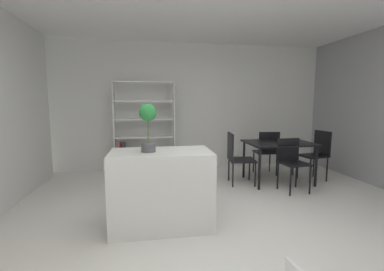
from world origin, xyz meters
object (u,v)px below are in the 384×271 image
(open_bookshelf, at_px, (142,132))
(dining_chair_island_side, at_px, (236,154))
(dining_table, at_px, (279,146))
(dining_chair_near, at_px, (291,159))
(kitchen_island, at_px, (161,189))
(dining_chair_window_side, at_px, (317,151))
(dining_chair_far, at_px, (267,149))
(potted_plant_on_island, at_px, (148,122))

(open_bookshelf, bearing_deg, dining_chair_island_side, -32.31)
(dining_table, relative_size, dining_chair_island_side, 1.25)
(dining_table, xyz_separation_m, dining_chair_near, (-0.01, -0.47, -0.14))
(kitchen_island, bearing_deg, dining_chair_window_side, 25.55)
(kitchen_island, distance_m, dining_chair_far, 2.93)
(open_bookshelf, height_order, dining_chair_near, open_bookshelf)
(dining_chair_near, bearing_deg, dining_chair_far, 84.97)
(dining_table, height_order, dining_chair_far, dining_chair_far)
(dining_table, distance_m, dining_chair_far, 0.48)
(dining_table, distance_m, dining_chair_island_side, 0.82)
(kitchen_island, distance_m, dining_chair_window_side, 3.37)
(dining_table, xyz_separation_m, dining_chair_window_side, (0.81, 0.01, -0.12))
(open_bookshelf, relative_size, dining_chair_near, 2.18)
(dining_chair_island_side, bearing_deg, dining_table, -83.99)
(dining_table, xyz_separation_m, dining_chair_far, (-0.01, 0.46, -0.14))
(potted_plant_on_island, bearing_deg, dining_chair_island_side, 43.09)
(open_bookshelf, relative_size, dining_table, 1.62)
(open_bookshelf, distance_m, dining_chair_window_side, 3.50)
(open_bookshelf, xyz_separation_m, dining_chair_near, (2.50, -1.55, -0.32))
(kitchen_island, relative_size, open_bookshelf, 0.62)
(kitchen_island, bearing_deg, open_bookshelf, 96.31)
(dining_chair_far, bearing_deg, dining_chair_island_side, 32.25)
(dining_table, distance_m, dining_chair_window_side, 0.82)
(dining_chair_far, relative_size, dining_chair_window_side, 0.95)
(kitchen_island, bearing_deg, dining_chair_near, 23.58)
(kitchen_island, distance_m, dining_table, 2.66)
(dining_chair_near, height_order, dining_chair_far, dining_chair_far)
(dining_chair_near, xyz_separation_m, dining_chair_far, (0.00, 0.93, 0.00))
(kitchen_island, bearing_deg, dining_chair_island_side, 45.64)
(potted_plant_on_island, height_order, dining_chair_far, potted_plant_on_island)
(kitchen_island, xyz_separation_m, dining_chair_island_side, (1.42, 1.45, 0.09))
(kitchen_island, xyz_separation_m, dining_table, (2.23, 1.44, 0.22))
(open_bookshelf, bearing_deg, potted_plant_on_island, -86.93)
(potted_plant_on_island, bearing_deg, dining_chair_window_side, 24.69)
(dining_chair_far, bearing_deg, dining_table, 93.73)
(open_bookshelf, bearing_deg, kitchen_island, -83.69)
(dining_chair_near, bearing_deg, dining_table, 84.20)
(dining_chair_window_side, bearing_deg, dining_chair_island_side, -97.98)
(potted_plant_on_island, relative_size, dining_chair_near, 0.64)
(open_bookshelf, xyz_separation_m, dining_chair_far, (2.51, -0.62, -0.32))
(dining_table, bearing_deg, open_bookshelf, 156.59)
(potted_plant_on_island, xyz_separation_m, dining_chair_window_side, (3.18, 1.46, -0.71))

